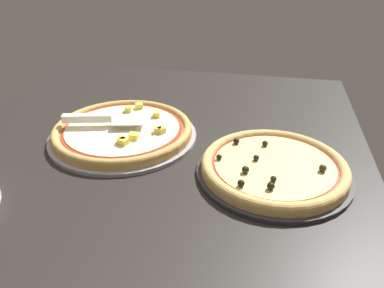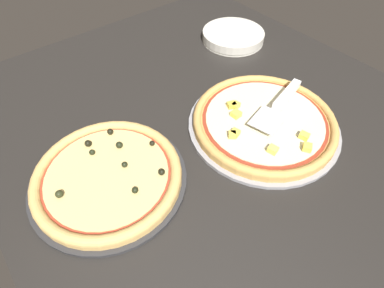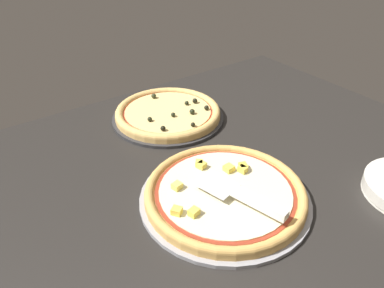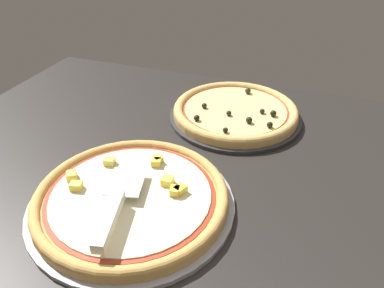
{
  "view_description": "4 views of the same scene",
  "coord_description": "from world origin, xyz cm",
  "px_view_note": "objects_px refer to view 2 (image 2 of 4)",
  "views": [
    {
      "loc": [
        78.31,
        29.4,
        48.89
      ],
      "look_at": [
        -2.83,
        12.43,
        3.0
      ],
      "focal_mm": 35.0,
      "sensor_mm": 36.0,
      "label": 1
    },
    {
      "loc": [
        -40.49,
        42.91,
        58.38
      ],
      "look_at": [
        -2.83,
        12.43,
        3.0
      ],
      "focal_mm": 28.0,
      "sensor_mm": 36.0,
      "label": 2
    },
    {
      "loc": [
        -53.83,
        -58.39,
        60.23
      ],
      "look_at": [
        -2.83,
        12.43,
        3.0
      ],
      "focal_mm": 35.0,
      "sensor_mm": 36.0,
      "label": 3
    },
    {
      "loc": [
        21.88,
        -56.2,
        51.35
      ],
      "look_at": [
        -2.83,
        12.43,
        3.0
      ],
      "focal_mm": 35.0,
      "sensor_mm": 36.0,
      "label": 4
    }
  ],
  "objects_px": {
    "pizza_back": "(107,175)",
    "serving_spatula": "(283,99)",
    "plate_stack": "(233,36)",
    "pizza_front": "(264,121)"
  },
  "relations": [
    {
      "from": "pizza_back",
      "to": "serving_spatula",
      "type": "relative_size",
      "value": 1.5
    },
    {
      "from": "serving_spatula",
      "to": "plate_stack",
      "type": "bearing_deg",
      "value": -25.43
    },
    {
      "from": "pizza_front",
      "to": "plate_stack",
      "type": "bearing_deg",
      "value": -33.71
    },
    {
      "from": "pizza_back",
      "to": "serving_spatula",
      "type": "xyz_separation_m",
      "value": [
        -0.1,
        -0.49,
        0.03
      ]
    },
    {
      "from": "pizza_back",
      "to": "serving_spatula",
      "type": "distance_m",
      "value": 0.5
    },
    {
      "from": "pizza_front",
      "to": "serving_spatula",
      "type": "distance_m",
      "value": 0.08
    },
    {
      "from": "serving_spatula",
      "to": "pizza_front",
      "type": "bearing_deg",
      "value": 94.47
    },
    {
      "from": "pizza_front",
      "to": "pizza_back",
      "type": "height_order",
      "value": "same"
    },
    {
      "from": "pizza_front",
      "to": "pizza_back",
      "type": "xyz_separation_m",
      "value": [
        0.1,
        0.41,
        -0.0
      ]
    },
    {
      "from": "serving_spatula",
      "to": "plate_stack",
      "type": "xyz_separation_m",
      "value": [
        0.37,
        -0.18,
        -0.04
      ]
    }
  ]
}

